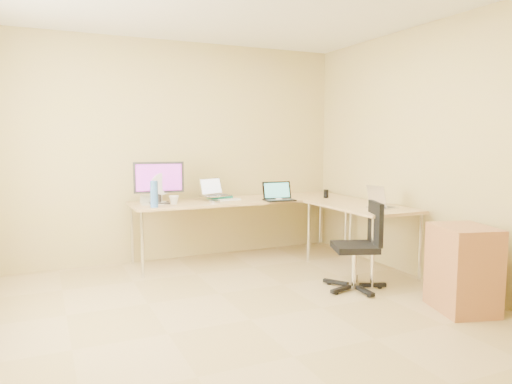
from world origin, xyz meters
name	(u,v)px	position (x,y,z in m)	size (l,w,h in m)	color
floor	(250,320)	(0.00, 0.00, 0.00)	(4.50, 4.50, 0.00)	tan
wall_back	(175,151)	(0.00, 2.25, 1.30)	(4.50, 4.50, 0.00)	tan
wall_front	(511,181)	(0.00, -2.25, 1.30)	(4.50, 4.50, 0.00)	tan
wall_right	(451,155)	(2.10, 0.00, 1.30)	(4.50, 4.50, 0.00)	tan
desk_main	(243,229)	(0.72, 1.85, 0.36)	(2.65, 0.70, 0.73)	tan
desk_return	(360,238)	(1.70, 0.85, 0.36)	(0.70, 1.30, 0.73)	tan
monitor	(159,183)	(-0.29, 1.86, 0.97)	(0.55, 0.18, 0.47)	#282524
book_stack	(220,197)	(0.48, 2.01, 0.75)	(0.20, 0.28, 0.05)	#189074
laptop_center	(215,187)	(0.39, 1.91, 0.88)	(0.33, 0.25, 0.22)	silver
laptop_black	(279,191)	(1.06, 1.56, 0.84)	(0.35, 0.26, 0.22)	black
keyboard	(225,200)	(0.48, 1.81, 0.74)	(0.37, 0.10, 0.02)	white
mouse	(279,199)	(1.05, 1.55, 0.75)	(0.09, 0.06, 0.03)	white
mug	(174,200)	(-0.16, 1.73, 0.78)	(0.11, 0.11, 0.10)	white
cd_stack	(215,202)	(0.31, 1.68, 0.74)	(0.11, 0.11, 0.03)	#B2B2BE
water_bottle	(154,194)	(-0.40, 1.61, 0.87)	(0.08, 0.08, 0.28)	#3865AA
papers	(152,203)	(-0.36, 1.94, 0.73)	(0.24, 0.34, 0.01)	beige
white_box	(151,198)	(-0.34, 2.05, 0.77)	(0.23, 0.17, 0.08)	beige
desk_fan	(161,189)	(-0.26, 1.90, 0.89)	(0.25, 0.25, 0.31)	silver
black_cup	(326,194)	(1.70, 1.55, 0.78)	(0.06, 0.06, 0.10)	black
laptop_return	(383,199)	(1.76, 0.56, 0.83)	(0.23, 0.29, 0.20)	silver
office_chair	(355,238)	(1.24, 0.32, 0.50)	(0.52, 0.52, 0.86)	black
cabinet	(463,269)	(1.72, -0.54, 0.36)	(0.42, 0.52, 0.73)	brown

